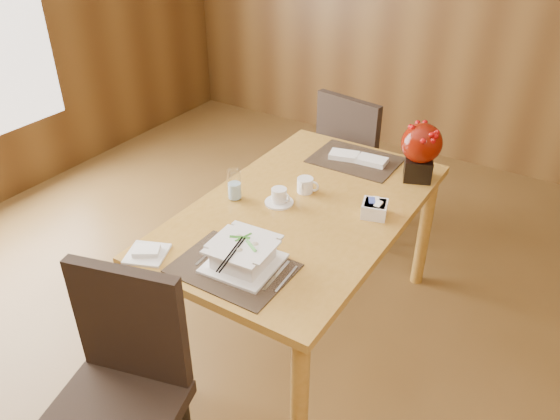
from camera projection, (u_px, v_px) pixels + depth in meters
The scene contains 14 objects.
ground at pixel (234, 405), 2.48m from camera, with size 6.00×6.00×0.00m, color brown.
dining_table at pixel (303, 224), 2.57m from camera, with size 0.90×1.50×0.75m.
placemat_near at pixel (233, 268), 2.12m from camera, with size 0.45×0.33×0.01m, color black.
placemat_far at pixel (355, 160), 2.91m from camera, with size 0.45×0.33×0.01m, color black.
soup_setting at pixel (243, 255), 2.11m from camera, with size 0.28×0.28×0.11m.
coffee_cup at pixel (279, 197), 2.52m from camera, with size 0.13×0.13×0.08m.
water_glass at pixel (234, 184), 2.53m from camera, with size 0.07×0.07×0.15m, color silver.
creamer_jug at pixel (305, 185), 2.61m from camera, with size 0.10×0.10×0.07m, color white, non-canonical shape.
sugar_caddy at pixel (375, 209), 2.43m from camera, with size 0.11×0.11×0.07m, color white.
berry_decor at pixel (421, 148), 2.65m from camera, with size 0.20×0.20×0.29m.
napkins_far at pixel (360, 158), 2.89m from camera, with size 0.31×0.11×0.03m, color white, non-canonical shape.
bread_plate at pixel (147, 254), 2.19m from camera, with size 0.16×0.16×0.01m, color white.
near_chair at pixel (120, 382), 1.92m from camera, with size 0.54×0.55×0.96m.
far_chair at pixel (356, 157), 3.41m from camera, with size 0.52×0.52×0.96m.
Camera 1 is at (1.05, -1.27, 2.07)m, focal length 35.00 mm.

